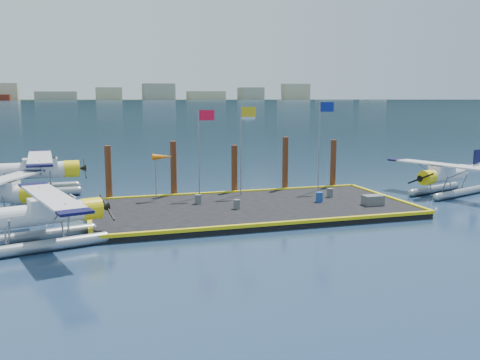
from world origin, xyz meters
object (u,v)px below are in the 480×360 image
(flagpole_red, at_px, (202,140))
(windsock, at_px, (162,158))
(drum_0, at_px, (198,199))
(drum_2, at_px, (319,197))
(flagpole_blue, at_px, (322,133))
(piling_2, at_px, (234,171))
(piling_3, at_px, (285,165))
(drum_4, at_px, (330,193))
(piling_1, at_px, (174,171))
(flagpole_yellow, at_px, (244,137))
(drum_3, at_px, (237,204))
(seaplane_c, at_px, (34,173))
(seaplane_a, at_px, (45,217))
(crate, at_px, (373,200))
(seaplane_d, at_px, (445,177))
(piling_0, at_px, (109,175))
(piling_4, at_px, (333,165))

(flagpole_red, xyz_separation_m, windsock, (-2.73, 0.00, -1.17))
(drum_0, height_order, drum_2, drum_2)
(flagpole_blue, height_order, windsock, flagpole_blue)
(piling_2, height_order, piling_3, piling_3)
(drum_0, relative_size, drum_4, 0.99)
(drum_0, bearing_deg, windsock, 130.98)
(drum_2, bearing_deg, windsock, 157.91)
(drum_2, relative_size, piling_1, 0.16)
(flagpole_red, height_order, flagpole_yellow, flagpole_yellow)
(flagpole_red, bearing_deg, drum_0, -109.79)
(drum_3, bearing_deg, flagpole_red, 104.58)
(seaplane_c, relative_size, drum_2, 16.26)
(seaplane_a, bearing_deg, flagpole_yellow, 107.31)
(crate, xyz_separation_m, flagpole_yellow, (-6.90, 5.86, 3.80))
(drum_3, bearing_deg, seaplane_a, -161.07)
(seaplane_c, relative_size, drum_0, 17.55)
(seaplane_a, height_order, piling_3, piling_3)
(seaplane_d, xyz_separation_m, piling_2, (-15.13, 4.09, 0.52))
(drum_0, bearing_deg, piling_0, 144.72)
(drum_0, relative_size, piling_0, 0.15)
(piling_3, xyz_separation_m, piling_4, (4.00, 0.00, -0.15))
(drum_0, relative_size, piling_2, 0.16)
(windsock, bearing_deg, flagpole_yellow, 0.00)
(seaplane_d, xyz_separation_m, drum_2, (-10.90, -1.46, -0.65))
(seaplane_c, height_order, piling_1, piling_1)
(piling_1, bearing_deg, flagpole_blue, -8.51)
(piling_4, bearing_deg, seaplane_c, 167.18)
(drum_0, distance_m, drum_4, 9.27)
(drum_3, height_order, flagpole_red, flagpole_red)
(drum_4, relative_size, piling_1, 0.15)
(drum_4, height_order, windsock, windsock)
(drum_2, xyz_separation_m, piling_0, (-13.22, 5.56, 1.27))
(drum_0, bearing_deg, drum_3, -48.77)
(seaplane_c, height_order, drum_4, seaplane_c)
(flagpole_yellow, bearing_deg, piling_0, 170.14)
(piling_0, bearing_deg, seaplane_c, 135.47)
(seaplane_a, distance_m, piling_0, 10.52)
(seaplane_a, height_order, flagpole_blue, flagpole_blue)
(piling_3, height_order, piling_4, piling_3)
(piling_4, bearing_deg, drum_0, -161.74)
(piling_1, distance_m, piling_4, 12.50)
(seaplane_a, xyz_separation_m, piling_2, (12.67, 9.84, 0.46))
(piling_0, xyz_separation_m, piling_3, (13.00, 0.00, 0.15))
(drum_3, xyz_separation_m, piling_2, (1.63, 6.06, 1.21))
(seaplane_c, bearing_deg, piling_0, 42.28)
(flagpole_blue, xyz_separation_m, piling_2, (-6.20, 1.60, -2.79))
(drum_0, height_order, piling_3, piling_3)
(drum_2, bearing_deg, piling_4, 55.80)
(seaplane_c, height_order, flagpole_yellow, flagpole_yellow)
(windsock, height_order, piling_2, piling_2)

